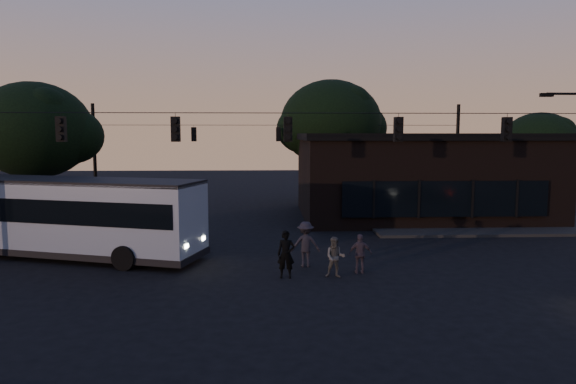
{
  "coord_description": "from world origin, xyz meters",
  "views": [
    {
      "loc": [
        -0.89,
        -16.81,
        5.34
      ],
      "look_at": [
        0.0,
        4.0,
        3.0
      ],
      "focal_mm": 32.0,
      "sensor_mm": 36.0,
      "label": 1
    }
  ],
  "objects_px": {
    "bus": "(67,213)",
    "pedestrian_b": "(335,257)",
    "pedestrian_d": "(306,244)",
    "pedestrian_a": "(286,254)",
    "building": "(419,175)",
    "pedestrian_c": "(360,254)"
  },
  "relations": [
    {
      "from": "bus",
      "to": "pedestrian_b",
      "type": "relative_size",
      "value": 8.11
    },
    {
      "from": "pedestrian_d",
      "to": "pedestrian_a",
      "type": "bearing_deg",
      "value": 62.04
    },
    {
      "from": "building",
      "to": "pedestrian_c",
      "type": "relative_size",
      "value": 9.99
    },
    {
      "from": "pedestrian_a",
      "to": "building",
      "type": "bearing_deg",
      "value": 62.3
    },
    {
      "from": "pedestrian_c",
      "to": "pedestrian_d",
      "type": "xyz_separation_m",
      "value": [
        -2.03,
        1.12,
        0.15
      ]
    },
    {
      "from": "bus",
      "to": "pedestrian_c",
      "type": "distance_m",
      "value": 12.76
    },
    {
      "from": "pedestrian_d",
      "to": "building",
      "type": "bearing_deg",
      "value": -124.17
    },
    {
      "from": "pedestrian_b",
      "to": "pedestrian_d",
      "type": "bearing_deg",
      "value": 130.04
    },
    {
      "from": "bus",
      "to": "pedestrian_b",
      "type": "distance_m",
      "value": 11.92
    },
    {
      "from": "building",
      "to": "pedestrian_a",
      "type": "distance_m",
      "value": 16.89
    },
    {
      "from": "pedestrian_c",
      "to": "pedestrian_d",
      "type": "height_order",
      "value": "pedestrian_d"
    },
    {
      "from": "pedestrian_d",
      "to": "bus",
      "type": "bearing_deg",
      "value": -11.9
    },
    {
      "from": "building",
      "to": "pedestrian_d",
      "type": "distance_m",
      "value": 15.06
    },
    {
      "from": "building",
      "to": "pedestrian_c",
      "type": "height_order",
      "value": "building"
    },
    {
      "from": "building",
      "to": "bus",
      "type": "xyz_separation_m",
      "value": [
        -18.58,
        -10.35,
        -0.78
      ]
    },
    {
      "from": "bus",
      "to": "pedestrian_a",
      "type": "relative_size",
      "value": 6.94
    },
    {
      "from": "bus",
      "to": "pedestrian_a",
      "type": "bearing_deg",
      "value": -4.34
    },
    {
      "from": "pedestrian_a",
      "to": "pedestrian_b",
      "type": "distance_m",
      "value": 1.85
    },
    {
      "from": "pedestrian_b",
      "to": "pedestrian_d",
      "type": "xyz_separation_m",
      "value": [
        -0.99,
        1.64,
        0.15
      ]
    },
    {
      "from": "bus",
      "to": "pedestrian_d",
      "type": "height_order",
      "value": "bus"
    },
    {
      "from": "pedestrian_b",
      "to": "bus",
      "type": "bearing_deg",
      "value": 170.56
    },
    {
      "from": "building",
      "to": "pedestrian_c",
      "type": "xyz_separation_m",
      "value": [
        -6.28,
        -13.56,
        -1.94
      ]
    }
  ]
}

